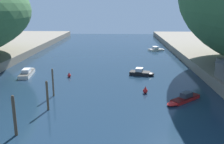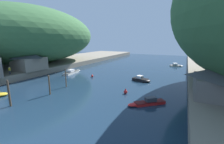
% 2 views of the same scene
% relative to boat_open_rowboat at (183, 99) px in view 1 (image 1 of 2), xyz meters
% --- Properties ---
extents(water_surface, '(130.00, 130.00, 0.00)m').
position_rel_boat_open_rowboat_xyz_m(water_surface, '(-11.45, 12.17, -0.30)').
color(water_surface, '#192D42').
rests_on(water_surface, ground).
extents(boat_open_rowboat, '(4.88, 4.48, 1.00)m').
position_rel_boat_open_rowboat_xyz_m(boat_open_rowboat, '(0.00, 0.00, 0.00)').
color(boat_open_rowboat, red).
rests_on(boat_open_rowboat, water_surface).
extents(boat_red_skiff, '(4.32, 2.66, 1.16)m').
position_rel_boat_open_rowboat_xyz_m(boat_red_skiff, '(-3.89, 11.87, 0.07)').
color(boat_red_skiff, black).
rests_on(boat_red_skiff, water_surface).
extents(boat_yellow_tender, '(4.68, 3.67, 1.09)m').
position_rel_boat_open_rowboat_xyz_m(boat_yellow_tender, '(1.74, 36.18, 0.02)').
color(boat_yellow_tender, silver).
rests_on(boat_yellow_tender, water_surface).
extents(boat_small_dinghy, '(2.36, 6.69, 1.16)m').
position_rel_boat_open_rowboat_xyz_m(boat_small_dinghy, '(-22.93, 11.45, 0.07)').
color(boat_small_dinghy, silver).
rests_on(boat_small_dinghy, water_surface).
extents(mooring_post_nearest, '(0.27, 0.27, 3.71)m').
position_rel_boat_open_rowboat_xyz_m(mooring_post_nearest, '(-16.49, -8.70, 1.56)').
color(mooring_post_nearest, '#4C3D2D').
rests_on(mooring_post_nearest, water_surface).
extents(mooring_post_second, '(0.25, 0.25, 3.32)m').
position_rel_boat_open_rowboat_xyz_m(mooring_post_second, '(-15.28, -3.09, 1.36)').
color(mooring_post_second, brown).
rests_on(mooring_post_second, water_surface).
extents(mooring_post_middle, '(0.22, 0.22, 3.57)m').
position_rel_boat_open_rowboat_xyz_m(mooring_post_middle, '(-15.87, 1.32, 1.49)').
color(mooring_post_middle, brown).
rests_on(mooring_post_middle, water_surface).
extents(channel_buoy_near, '(0.63, 0.63, 0.95)m').
position_rel_boat_open_rowboat_xyz_m(channel_buoy_near, '(-4.20, 2.81, 0.07)').
color(channel_buoy_near, red).
rests_on(channel_buoy_near, water_surface).
extents(channel_buoy_far, '(0.55, 0.55, 0.82)m').
position_rel_boat_open_rowboat_xyz_m(channel_buoy_far, '(-15.69, 10.03, 0.02)').
color(channel_buoy_far, red).
rests_on(channel_buoy_far, water_surface).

